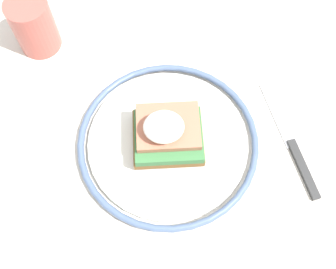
{
  "coord_description": "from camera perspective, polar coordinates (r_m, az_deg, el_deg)",
  "views": [
    {
      "loc": [
        -0.01,
        -0.21,
        1.32
      ],
      "look_at": [
        0.01,
        0.03,
        0.78
      ],
      "focal_mm": 45.0,
      "sensor_mm": 36.0,
      "label": 1
    }
  ],
  "objects": [
    {
      "name": "plate",
      "position": [
        0.62,
        -0.0,
        -1.04
      ],
      "size": [
        0.27,
        0.27,
        0.02
      ],
      "color": "silver",
      "rests_on": "dining_table"
    },
    {
      "name": "dining_table",
      "position": [
        0.73,
        -0.34,
        -7.28
      ],
      "size": [
        0.9,
        0.82,
        0.74
      ],
      "color": "beige",
      "rests_on": "ground_plane"
    },
    {
      "name": "fork",
      "position": [
        0.65,
        -16.36,
        -1.29
      ],
      "size": [
        0.02,
        0.15,
        0.0
      ],
      "color": "silver",
      "rests_on": "dining_table"
    },
    {
      "name": "cup",
      "position": [
        0.71,
        -17.77,
        13.99
      ],
      "size": [
        0.07,
        0.07,
        0.09
      ],
      "color": "#AD5147",
      "rests_on": "dining_table"
    },
    {
      "name": "knife",
      "position": [
        0.65,
        16.58,
        -1.6
      ],
      "size": [
        0.06,
        0.2,
        0.01
      ],
      "color": "#2D2D2D",
      "rests_on": "dining_table"
    },
    {
      "name": "sandwich",
      "position": [
        0.58,
        -0.07,
        0.17
      ],
      "size": [
        0.1,
        0.09,
        0.07
      ],
      "color": "brown",
      "rests_on": "plate"
    },
    {
      "name": "ground_plane",
      "position": [
        1.34,
        -0.19,
        -15.13
      ],
      "size": [
        6.0,
        6.0,
        0.0
      ],
      "primitive_type": "plane",
      "color": "#9E9993"
    }
  ]
}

